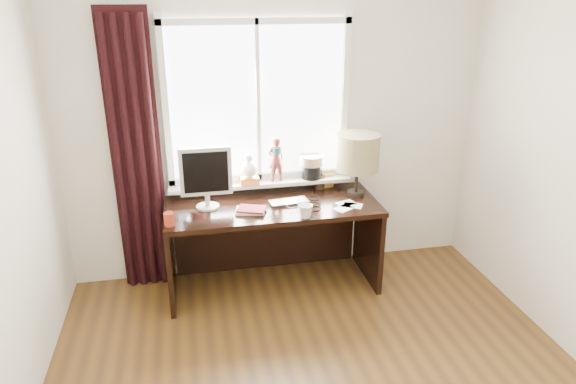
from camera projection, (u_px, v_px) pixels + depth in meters
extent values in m
cube|color=beige|center=(276.00, 125.00, 4.25)|extent=(3.50, 0.00, 2.60)
imported|color=silver|center=(289.00, 202.00, 4.11)|extent=(0.33, 0.24, 0.02)
imported|color=white|center=(306.00, 211.00, 3.84)|extent=(0.13, 0.13, 0.11)
cylinder|color=#A62916|center=(169.00, 219.00, 3.71)|extent=(0.08, 0.08, 0.10)
cube|color=white|center=(258.00, 102.00, 4.13)|extent=(1.40, 0.02, 1.30)
cube|color=silver|center=(260.00, 176.00, 4.34)|extent=(1.50, 0.05, 0.05)
cube|color=silver|center=(256.00, 21.00, 3.88)|extent=(1.50, 0.05, 0.05)
cube|color=silver|center=(166.00, 107.00, 3.97)|extent=(0.05, 0.05, 1.40)
cube|color=silver|center=(345.00, 99.00, 4.24)|extent=(0.05, 0.05, 1.40)
cube|color=silver|center=(258.00, 103.00, 4.11)|extent=(0.03, 0.05, 1.30)
cube|color=silver|center=(261.00, 183.00, 4.31)|extent=(1.52, 0.18, 0.03)
cylinder|color=#490005|center=(195.00, 172.00, 4.14)|extent=(0.14, 0.14, 0.25)
cube|color=gold|center=(249.00, 180.00, 4.24)|extent=(0.15, 0.12, 0.06)
sphere|color=beige|center=(249.00, 169.00, 4.20)|extent=(0.13, 0.13, 0.13)
sphere|color=beige|center=(249.00, 158.00, 4.16)|extent=(0.07, 0.07, 0.07)
imported|color=brown|center=(277.00, 159.00, 4.25)|extent=(0.15, 0.11, 0.38)
cylinder|color=#1E4C51|center=(277.00, 150.00, 4.21)|extent=(0.10, 0.10, 0.05)
cylinder|color=black|center=(311.00, 171.00, 4.35)|extent=(0.16, 0.16, 0.12)
cylinder|color=#8C6B4C|center=(312.00, 160.00, 4.32)|extent=(0.20, 0.20, 0.08)
cube|color=black|center=(136.00, 157.00, 4.03)|extent=(0.38, 0.05, 2.25)
cylinder|color=black|center=(118.00, 162.00, 3.98)|extent=(0.06, 0.06, 2.20)
cylinder|color=black|center=(130.00, 161.00, 4.00)|extent=(0.06, 0.06, 2.20)
cylinder|color=black|center=(142.00, 161.00, 4.01)|extent=(0.06, 0.06, 2.20)
cylinder|color=black|center=(154.00, 160.00, 4.03)|extent=(0.06, 0.06, 2.20)
cube|color=black|center=(272.00, 207.00, 4.10)|extent=(1.70, 0.70, 0.04)
cube|color=black|center=(170.00, 258.00, 4.09)|extent=(0.04, 0.64, 0.71)
cube|color=black|center=(368.00, 239.00, 4.39)|extent=(0.04, 0.64, 0.71)
cube|color=black|center=(266.00, 231.00, 4.54)|extent=(1.60, 0.03, 0.71)
cylinder|color=beige|center=(208.00, 206.00, 4.03)|extent=(0.18, 0.18, 0.01)
cylinder|color=beige|center=(207.00, 200.00, 4.01)|extent=(0.04, 0.04, 0.10)
cube|color=beige|center=(206.00, 171.00, 3.93)|extent=(0.40, 0.04, 0.38)
cube|color=black|center=(206.00, 172.00, 3.91)|extent=(0.34, 0.01, 0.32)
cube|color=beige|center=(250.00, 211.00, 3.96)|extent=(0.25, 0.20, 0.02)
cube|color=maroon|center=(252.00, 209.00, 3.94)|extent=(0.25, 0.21, 0.01)
cylinder|color=black|center=(320.00, 182.00, 4.40)|extent=(0.09, 0.09, 0.12)
cylinder|color=black|center=(318.00, 176.00, 4.39)|extent=(0.01, 0.01, 0.22)
cylinder|color=black|center=(321.00, 178.00, 4.39)|extent=(0.01, 0.01, 0.19)
cylinder|color=black|center=(319.00, 174.00, 4.39)|extent=(0.01, 0.01, 0.25)
cylinder|color=black|center=(321.00, 178.00, 4.41)|extent=(0.01, 0.01, 0.17)
cube|color=gold|center=(328.00, 180.00, 4.42)|extent=(0.10, 0.03, 0.13)
cube|color=#996633|center=(328.00, 181.00, 4.41)|extent=(0.07, 0.02, 0.10)
cylinder|color=black|center=(356.00, 193.00, 4.28)|extent=(0.14, 0.14, 0.03)
cylinder|color=black|center=(356.00, 179.00, 4.24)|extent=(0.03, 0.03, 0.22)
cylinder|color=tan|center=(358.00, 152.00, 4.15)|extent=(0.35, 0.35, 0.30)
cube|color=white|center=(346.00, 203.00, 4.11)|extent=(0.18, 0.15, 0.00)
cube|color=white|center=(353.00, 205.00, 4.07)|extent=(0.18, 0.17, 0.00)
cube|color=white|center=(344.00, 208.00, 4.02)|extent=(0.19, 0.17, 0.00)
torus|color=black|center=(313.00, 208.00, 4.01)|extent=(0.18, 0.18, 0.01)
torus|color=black|center=(314.00, 204.00, 4.09)|extent=(0.15, 0.15, 0.01)
torus|color=black|center=(314.00, 198.00, 4.21)|extent=(0.12, 0.12, 0.01)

